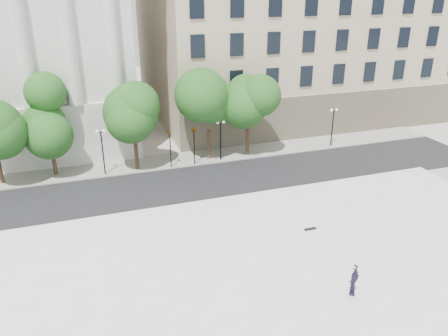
# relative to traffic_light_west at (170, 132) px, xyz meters

# --- Properties ---
(ground) EXTENTS (160.00, 160.00, 0.00)m
(ground) POSITION_rel_traffic_light_west_xyz_m (-0.14, -22.30, -3.61)
(ground) COLOR #ACAAA2
(ground) RESTS_ON ground
(plaza) EXTENTS (44.00, 22.00, 0.45)m
(plaza) POSITION_rel_traffic_light_west_xyz_m (-0.14, -19.30, -3.39)
(plaza) COLOR white
(plaza) RESTS_ON ground
(street) EXTENTS (60.00, 8.00, 0.02)m
(street) POSITION_rel_traffic_light_west_xyz_m (-0.14, -4.30, -3.60)
(street) COLOR black
(street) RESTS_ON ground
(far_sidewalk) EXTENTS (60.00, 4.00, 0.12)m
(far_sidewalk) POSITION_rel_traffic_light_west_xyz_m (-0.14, 1.70, -3.55)
(far_sidewalk) COLOR gray
(far_sidewalk) RESTS_ON ground
(building_east) EXTENTS (36.00, 26.15, 23.00)m
(building_east) POSITION_rel_traffic_light_west_xyz_m (19.86, 16.61, 7.53)
(building_east) COLOR #BEAB91
(building_east) RESTS_ON ground
(traffic_light_west) EXTENTS (0.91, 1.56, 4.13)m
(traffic_light_west) POSITION_rel_traffic_light_west_xyz_m (0.00, 0.00, 0.00)
(traffic_light_west) COLOR black
(traffic_light_west) RESTS_ON ground
(traffic_light_east) EXTENTS (0.45, 1.95, 4.28)m
(traffic_light_east) POSITION_rel_traffic_light_west_xyz_m (2.31, -0.00, 0.17)
(traffic_light_east) COLOR black
(traffic_light_east) RESTS_ON ground
(person_lying) EXTENTS (1.77, 1.79, 0.50)m
(person_lying) POSITION_rel_traffic_light_west_xyz_m (5.29, -21.89, -2.91)
(person_lying) COLOR black
(person_lying) RESTS_ON plaza
(skateboard) EXTENTS (0.86, 0.23, 0.09)m
(skateboard) POSITION_rel_traffic_light_west_xyz_m (6.57, -14.99, -3.12)
(skateboard) COLOR black
(skateboard) RESTS_ON plaza
(street_trees) EXTENTS (33.03, 5.05, 7.81)m
(street_trees) POSITION_rel_traffic_light_west_xyz_m (-5.45, 1.06, 1.56)
(street_trees) COLOR #382619
(street_trees) RESTS_ON ground
(lamp_posts) EXTENTS (37.22, 0.28, 4.42)m
(lamp_posts) POSITION_rel_traffic_light_west_xyz_m (-0.74, 0.30, -0.65)
(lamp_posts) COLOR black
(lamp_posts) RESTS_ON ground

